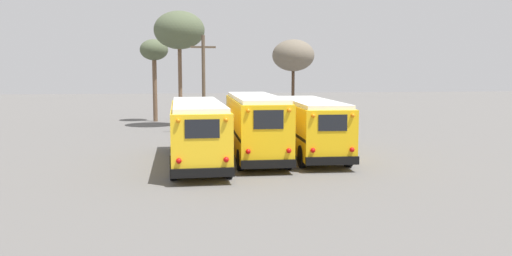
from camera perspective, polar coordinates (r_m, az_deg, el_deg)
name	(u,v)px	position (r m, az deg, el deg)	size (l,w,h in m)	color
ground_plane	(255,158)	(26.20, -0.06, -3.41)	(160.00, 160.00, 0.00)	#5B5956
school_bus_0	(197,130)	(24.55, -6.72, -0.21)	(2.65, 10.16, 3.03)	yellow
school_bus_1	(255,124)	(26.11, -0.12, 0.47)	(2.67, 9.74, 3.26)	yellow
school_bus_2	(311,125)	(26.92, 6.25, 0.34)	(2.89, 9.77, 2.99)	yellow
utility_pole	(204,82)	(36.30, -6.01, 5.24)	(1.80, 0.25, 7.09)	brown
bare_tree_0	(179,31)	(41.15, -8.76, 10.92)	(4.06, 4.06, 9.33)	brown
bare_tree_1	(293,56)	(46.82, 4.28, 8.24)	(3.91, 3.91, 7.47)	#473323
bare_tree_2	(154,53)	(46.03, -11.57, 8.45)	(2.51, 2.51, 7.39)	brown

